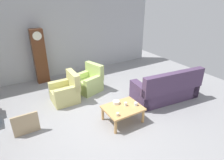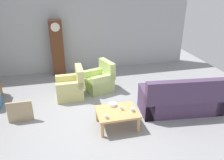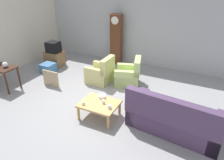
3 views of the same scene
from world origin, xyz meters
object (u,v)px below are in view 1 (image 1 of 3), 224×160
(armchair_olive_near, at_px, (66,92))
(couch_floral, at_px, (166,89))
(cup_white_porcelain, at_px, (126,104))
(coffee_table_wood, at_px, (123,109))
(armchair_olive_far, at_px, (89,82))
(cup_blue_rimmed, at_px, (136,104))
(grandfather_clock, at_px, (40,56))
(bowl_white_stacked, at_px, (116,102))
(framed_picture_leaning, at_px, (26,124))
(cup_cream_tall, at_px, (118,114))

(armchair_olive_near, bearing_deg, couch_floral, -29.27)
(couch_floral, distance_m, cup_white_porcelain, 1.71)
(armchair_olive_near, xyz_separation_m, coffee_table_wood, (0.94, -1.77, 0.06))
(armchair_olive_far, relative_size, cup_white_porcelain, 10.32)
(armchair_olive_near, distance_m, cup_blue_rimmed, 2.27)
(grandfather_clock, distance_m, bowl_white_stacked, 3.60)
(coffee_table_wood, distance_m, bowl_white_stacked, 0.27)
(framed_picture_leaning, bearing_deg, armchair_olive_near, 36.90)
(framed_picture_leaning, height_order, cup_blue_rimmed, framed_picture_leaning)
(coffee_table_wood, height_order, cup_blue_rimmed, cup_blue_rimmed)
(cup_blue_rimmed, distance_m, bowl_white_stacked, 0.52)
(cup_blue_rimmed, bearing_deg, framed_picture_leaning, 161.52)
(cup_cream_tall, height_order, bowl_white_stacked, cup_cream_tall)
(grandfather_clock, xyz_separation_m, cup_white_porcelain, (1.33, -3.58, -0.53))
(coffee_table_wood, bearing_deg, armchair_olive_near, 117.94)
(cup_white_porcelain, bearing_deg, framed_picture_leaning, 162.67)
(couch_floral, height_order, cup_cream_tall, couch_floral)
(armchair_olive_near, relative_size, cup_blue_rimmed, 10.49)
(coffee_table_wood, xyz_separation_m, cup_blue_rimmed, (0.34, -0.10, 0.10))
(armchair_olive_near, xyz_separation_m, cup_cream_tall, (0.63, -2.00, 0.16))
(grandfather_clock, relative_size, bowl_white_stacked, 10.81)
(coffee_table_wood, relative_size, bowl_white_stacked, 5.21)
(armchair_olive_far, xyz_separation_m, coffee_table_wood, (0.02, -2.05, 0.06))
(armchair_olive_far, bearing_deg, coffee_table_wood, -89.37)
(couch_floral, height_order, armchair_olive_near, couch_floral)
(armchair_olive_near, relative_size, coffee_table_wood, 0.96)
(couch_floral, height_order, armchair_olive_far, couch_floral)
(armchair_olive_near, xyz_separation_m, bowl_white_stacked, (0.89, -1.52, 0.15))
(armchair_olive_near, relative_size, grandfather_clock, 0.46)
(bowl_white_stacked, bearing_deg, coffee_table_wood, -78.79)
(couch_floral, height_order, coffee_table_wood, couch_floral)
(armchair_olive_far, bearing_deg, framed_picture_leaning, -150.38)
(grandfather_clock, distance_m, framed_picture_leaning, 3.11)
(armchair_olive_near, relative_size, armchair_olive_far, 0.94)
(cup_cream_tall, bearing_deg, framed_picture_leaning, 152.56)
(framed_picture_leaning, relative_size, cup_white_porcelain, 6.35)
(bowl_white_stacked, bearing_deg, cup_blue_rimmed, -41.32)
(armchair_olive_near, xyz_separation_m, cup_white_porcelain, (1.04, -1.73, 0.16))
(cup_white_porcelain, xyz_separation_m, bowl_white_stacked, (-0.16, 0.21, -0.01))
(cup_cream_tall, bearing_deg, armchair_olive_near, 107.33)
(cup_white_porcelain, bearing_deg, armchair_olive_near, 121.11)
(couch_floral, xyz_separation_m, coffee_table_wood, (-1.80, -0.23, 0.01))
(coffee_table_wood, xyz_separation_m, cup_white_porcelain, (0.11, 0.04, 0.11))
(couch_floral, bearing_deg, framed_picture_leaning, 172.41)
(armchair_olive_far, distance_m, cup_white_porcelain, 2.02)
(couch_floral, relative_size, bowl_white_stacked, 11.86)
(coffee_table_wood, relative_size, cup_cream_tall, 11.81)
(cup_blue_rimmed, distance_m, cup_cream_tall, 0.67)
(coffee_table_wood, bearing_deg, grandfather_clock, 108.75)
(bowl_white_stacked, bearing_deg, couch_floral, -0.52)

